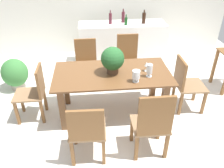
{
  "coord_description": "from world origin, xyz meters",
  "views": [
    {
      "loc": [
        -0.32,
        -3.21,
        2.51
      ],
      "look_at": [
        -0.0,
        -0.06,
        0.56
      ],
      "focal_mm": 37.07,
      "sensor_mm": 36.0,
      "label": 1
    }
  ],
  "objects_px": {
    "kitchen_counter": "(122,43)",
    "wine_bottle_green": "(144,18)",
    "flower_centerpiece": "(113,59)",
    "crystal_vase_left": "(150,70)",
    "wine_glass": "(147,64)",
    "chair_near_left": "(87,130)",
    "wine_bottle_amber": "(123,17)",
    "dining_table": "(112,81)",
    "chair_far_left": "(86,61)",
    "potted_plant_floor": "(15,73)",
    "chair_near_right": "(153,123)",
    "chair_head_end": "(35,91)",
    "wine_bottle_tall": "(110,18)",
    "chair_foot_end": "(185,82)",
    "wine_bottle_dark": "(126,21)",
    "chair_far_right": "(128,58)",
    "crystal_vase_center_near": "(136,75)"
  },
  "relations": [
    {
      "from": "chair_near_right",
      "to": "wine_glass",
      "type": "distance_m",
      "value": 1.06
    },
    {
      "from": "chair_near_right",
      "to": "chair_head_end",
      "type": "height_order",
      "value": "chair_near_right"
    },
    {
      "from": "wine_glass",
      "to": "wine_bottle_tall",
      "type": "xyz_separation_m",
      "value": [
        -0.38,
        1.92,
        0.19
      ]
    },
    {
      "from": "chair_near_left",
      "to": "crystal_vase_center_near",
      "type": "xyz_separation_m",
      "value": [
        0.73,
        0.69,
        0.36
      ]
    },
    {
      "from": "dining_table",
      "to": "kitchen_counter",
      "type": "xyz_separation_m",
      "value": [
        0.43,
        1.94,
        -0.14
      ]
    },
    {
      "from": "chair_near_right",
      "to": "chair_near_left",
      "type": "distance_m",
      "value": 0.83
    },
    {
      "from": "chair_near_right",
      "to": "flower_centerpiece",
      "type": "xyz_separation_m",
      "value": [
        -0.4,
        0.99,
        0.43
      ]
    },
    {
      "from": "chair_far_left",
      "to": "wine_bottle_dark",
      "type": "height_order",
      "value": "wine_bottle_dark"
    },
    {
      "from": "wine_bottle_dark",
      "to": "potted_plant_floor",
      "type": "bearing_deg",
      "value": -159.25
    },
    {
      "from": "chair_far_left",
      "to": "wine_bottle_tall",
      "type": "xyz_separation_m",
      "value": [
        0.57,
        0.95,
        0.55
      ]
    },
    {
      "from": "wine_bottle_amber",
      "to": "potted_plant_floor",
      "type": "xyz_separation_m",
      "value": [
        -2.26,
        -1.08,
        -0.74
      ]
    },
    {
      "from": "flower_centerpiece",
      "to": "kitchen_counter",
      "type": "height_order",
      "value": "flower_centerpiece"
    },
    {
      "from": "wine_bottle_dark",
      "to": "dining_table",
      "type": "bearing_deg",
      "value": -105.1
    },
    {
      "from": "dining_table",
      "to": "chair_far_left",
      "type": "distance_m",
      "value": 1.07
    },
    {
      "from": "chair_far_left",
      "to": "wine_glass",
      "type": "height_order",
      "value": "chair_far_left"
    },
    {
      "from": "chair_near_right",
      "to": "chair_far_right",
      "type": "bearing_deg",
      "value": -89.94
    },
    {
      "from": "chair_head_end",
      "to": "wine_bottle_tall",
      "type": "xyz_separation_m",
      "value": [
        1.39,
        1.93,
        0.56
      ]
    },
    {
      "from": "chair_near_right",
      "to": "chair_far_left",
      "type": "bearing_deg",
      "value": -67.27
    },
    {
      "from": "wine_glass",
      "to": "wine_bottle_amber",
      "type": "xyz_separation_m",
      "value": [
        -0.08,
        2.02,
        0.19
      ]
    },
    {
      "from": "chair_foot_end",
      "to": "kitchen_counter",
      "type": "relative_size",
      "value": 0.48
    },
    {
      "from": "chair_far_right",
      "to": "chair_far_left",
      "type": "distance_m",
      "value": 0.83
    },
    {
      "from": "wine_bottle_green",
      "to": "crystal_vase_left",
      "type": "bearing_deg",
      "value": -99.87
    },
    {
      "from": "crystal_vase_left",
      "to": "wine_bottle_amber",
      "type": "relative_size",
      "value": 0.69
    },
    {
      "from": "chair_far_left",
      "to": "wine_bottle_green",
      "type": "distance_m",
      "value": 1.69
    },
    {
      "from": "kitchen_counter",
      "to": "wine_bottle_green",
      "type": "relative_size",
      "value": 6.61
    },
    {
      "from": "wine_bottle_dark",
      "to": "wine_bottle_amber",
      "type": "height_order",
      "value": "wine_bottle_amber"
    },
    {
      "from": "chair_far_left",
      "to": "flower_centerpiece",
      "type": "distance_m",
      "value": 1.18
    },
    {
      "from": "wine_bottle_tall",
      "to": "wine_bottle_amber",
      "type": "bearing_deg",
      "value": 18.5
    },
    {
      "from": "chair_near_right",
      "to": "wine_bottle_green",
      "type": "relative_size",
      "value": 3.46
    },
    {
      "from": "chair_near_left",
      "to": "crystal_vase_left",
      "type": "bearing_deg",
      "value": -137.58
    },
    {
      "from": "wine_bottle_green",
      "to": "chair_near_right",
      "type": "bearing_deg",
      "value": -99.68
    },
    {
      "from": "chair_near_right",
      "to": "chair_far_left",
      "type": "height_order",
      "value": "chair_near_right"
    },
    {
      "from": "dining_table",
      "to": "chair_far_right",
      "type": "height_order",
      "value": "chair_far_right"
    },
    {
      "from": "dining_table",
      "to": "wine_glass",
      "type": "bearing_deg",
      "value": 0.78
    },
    {
      "from": "chair_near_right",
      "to": "chair_head_end",
      "type": "xyz_separation_m",
      "value": [
        -1.64,
        0.99,
        -0.06
      ]
    },
    {
      "from": "chair_foot_end",
      "to": "wine_bottle_tall",
      "type": "xyz_separation_m",
      "value": [
        -1.07,
        1.93,
        0.55
      ]
    },
    {
      "from": "wine_glass",
      "to": "chair_near_left",
      "type": "bearing_deg",
      "value": -133.93
    },
    {
      "from": "wine_bottle_green",
      "to": "potted_plant_floor",
      "type": "xyz_separation_m",
      "value": [
        -2.71,
        -0.95,
        -0.74
      ]
    },
    {
      "from": "potted_plant_floor",
      "to": "chair_far_left",
      "type": "bearing_deg",
      "value": 1.38
    },
    {
      "from": "flower_centerpiece",
      "to": "crystal_vase_left",
      "type": "xyz_separation_m",
      "value": [
        0.54,
        -0.17,
        -0.11
      ]
    },
    {
      "from": "wine_glass",
      "to": "kitchen_counter",
      "type": "distance_m",
      "value": 1.98
    },
    {
      "from": "chair_far_right",
      "to": "wine_bottle_dark",
      "type": "distance_m",
      "value": 0.96
    },
    {
      "from": "wine_bottle_tall",
      "to": "chair_far_left",
      "type": "bearing_deg",
      "value": -121.06
    },
    {
      "from": "wine_glass",
      "to": "chair_near_right",
      "type": "bearing_deg",
      "value": -97.43
    },
    {
      "from": "chair_head_end",
      "to": "wine_bottle_amber",
      "type": "relative_size",
      "value": 3.08
    },
    {
      "from": "chair_near_left",
      "to": "wine_bottle_dark",
      "type": "xyz_separation_m",
      "value": [
        0.91,
        2.81,
        0.52
      ]
    },
    {
      "from": "chair_foot_end",
      "to": "kitchen_counter",
      "type": "height_order",
      "value": "kitchen_counter"
    },
    {
      "from": "chair_head_end",
      "to": "crystal_vase_left",
      "type": "bearing_deg",
      "value": 84.14
    },
    {
      "from": "chair_foot_end",
      "to": "wine_bottle_amber",
      "type": "height_order",
      "value": "wine_bottle_amber"
    },
    {
      "from": "wine_glass",
      "to": "wine_bottle_tall",
      "type": "distance_m",
      "value": 1.97
    }
  ]
}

